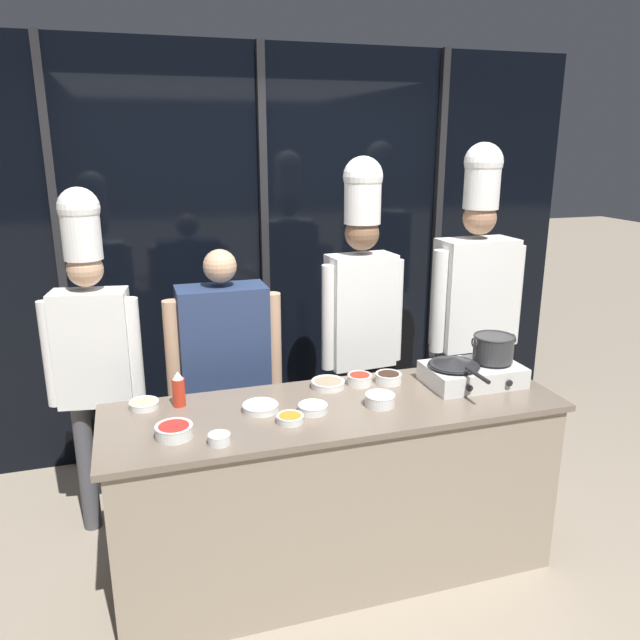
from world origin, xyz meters
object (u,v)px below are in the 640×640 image
at_px(stock_pot, 493,348).
at_px(chef_sous, 361,301).
at_px(portable_stove, 472,374).
at_px(prep_bowl_chili_flakes, 360,379).
at_px(person_guest, 224,362).
at_px(prep_bowl_carrots, 290,418).
at_px(prep_bowl_ginger, 144,404).
at_px(prep_bowl_mushrooms, 328,383).
at_px(squeeze_bottle_chili, 179,389).
at_px(prep_bowl_onion, 260,407).
at_px(frying_pan, 455,362).
at_px(prep_bowl_bell_pepper, 174,430).
at_px(prep_bowl_chicken, 313,407).
at_px(prep_bowl_rice, 219,438).
at_px(chef_line, 475,292).
at_px(chef_head, 93,340).
at_px(prep_bowl_bean_sprouts, 380,399).
at_px(prep_bowl_soy_glaze, 388,377).

xyz_separation_m(stock_pot, chef_sous, (-0.48, 0.64, 0.13)).
distance_m(portable_stove, stock_pot, 0.17).
xyz_separation_m(prep_bowl_chili_flakes, person_guest, (-0.62, 0.47, -0.00)).
distance_m(stock_pot, person_guest, 1.44).
xyz_separation_m(prep_bowl_carrots, prep_bowl_ginger, (-0.61, 0.35, -0.00)).
bearing_deg(prep_bowl_ginger, stock_pot, -6.12).
relative_size(prep_bowl_mushrooms, prep_bowl_chili_flakes, 1.35).
xyz_separation_m(squeeze_bottle_chili, person_guest, (0.28, 0.46, -0.05)).
height_order(prep_bowl_onion, prep_bowl_chili_flakes, prep_bowl_chili_flakes).
height_order(frying_pan, prep_bowl_chili_flakes, frying_pan).
bearing_deg(chef_sous, prep_bowl_bell_pepper, 30.70).
relative_size(prep_bowl_chicken, chef_sous, 0.07).
height_order(prep_bowl_rice, chef_line, chef_line).
bearing_deg(chef_head, squeeze_bottle_chili, 136.28).
relative_size(prep_bowl_mushrooms, person_guest, 0.11).
bearing_deg(prep_bowl_chili_flakes, frying_pan, -19.64).
bearing_deg(prep_bowl_chicken, person_guest, 112.43).
bearing_deg(prep_bowl_chicken, squeeze_bottle_chili, 156.18).
relative_size(prep_bowl_bean_sprouts, prep_bowl_ginger, 1.03).
bearing_deg(prep_bowl_soy_glaze, prep_bowl_ginger, 177.66).
distance_m(portable_stove, prep_bowl_mushrooms, 0.75).
bearing_deg(chef_sous, prep_bowl_mushrooms, 48.85).
height_order(portable_stove, prep_bowl_bell_pepper, portable_stove).
xyz_separation_m(prep_bowl_rice, chef_line, (1.74, 0.96, 0.27)).
bearing_deg(chef_sous, prep_bowl_onion, 36.93).
distance_m(squeeze_bottle_chili, prep_bowl_chicken, 0.64).
bearing_deg(stock_pot, prep_bowl_onion, -179.60).
bearing_deg(prep_bowl_onion, chef_head, 137.49).
bearing_deg(prep_bowl_chili_flakes, prep_bowl_ginger, 178.32).
height_order(squeeze_bottle_chili, prep_bowl_bean_sprouts, squeeze_bottle_chili).
bearing_deg(prep_bowl_bell_pepper, prep_bowl_mushrooms, 22.67).
relative_size(squeeze_bottle_chili, chef_line, 0.08).
xyz_separation_m(prep_bowl_bean_sprouts, chef_sous, (0.19, 0.76, 0.27)).
bearing_deg(portable_stove, chef_line, 59.71).
bearing_deg(prep_bowl_carrots, prep_bowl_ginger, 150.14).
bearing_deg(person_guest, prep_bowl_carrots, 101.87).
bearing_deg(portable_stove, stock_pot, 0.13).
relative_size(prep_bowl_carrots, prep_bowl_bean_sprouts, 0.86).
bearing_deg(prep_bowl_rice, prep_bowl_mushrooms, 35.81).
bearing_deg(prep_bowl_onion, portable_stove, 0.43).
height_order(squeeze_bottle_chili, prep_bowl_carrots, squeeze_bottle_chili).
bearing_deg(prep_bowl_soy_glaze, prep_bowl_chili_flakes, 173.00).
bearing_deg(prep_bowl_mushrooms, prep_bowl_chili_flakes, -4.47).
bearing_deg(prep_bowl_bean_sprouts, prep_bowl_soy_glaze, 58.99).
bearing_deg(chef_head, prep_bowl_chili_flakes, 167.22).
relative_size(prep_bowl_chili_flakes, chef_sous, 0.06).
bearing_deg(prep_bowl_ginger, person_guest, 44.48).
bearing_deg(prep_bowl_chicken, prep_bowl_bean_sprouts, -4.36).
distance_m(stock_pot, prep_bowl_chili_flakes, 0.70).
xyz_separation_m(prep_bowl_carrots, prep_bowl_bell_pepper, (-0.50, 0.00, 0.01)).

